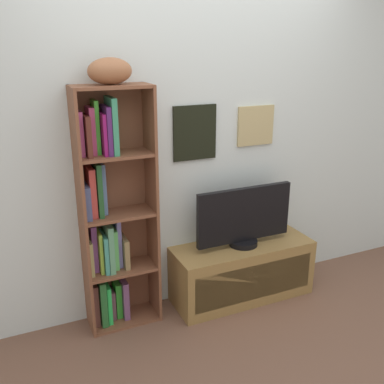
{
  "coord_description": "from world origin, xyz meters",
  "views": [
    {
      "loc": [
        -1.27,
        -1.72,
        1.92
      ],
      "look_at": [
        -0.12,
        0.85,
        0.96
      ],
      "focal_mm": 40.83,
      "sensor_mm": 36.0,
      "label": 1
    }
  ],
  "objects_px": {
    "tv_stand": "(242,271)",
    "television": "(244,217)",
    "football": "(110,71)",
    "bookshelf": "(109,218)"
  },
  "relations": [
    {
      "from": "football",
      "to": "tv_stand",
      "type": "bearing_deg",
      "value": -4.52
    },
    {
      "from": "football",
      "to": "television",
      "type": "xyz_separation_m",
      "value": [
        0.94,
        -0.07,
        -1.08
      ]
    },
    {
      "from": "football",
      "to": "tv_stand",
      "type": "relative_size",
      "value": 0.26
    },
    {
      "from": "bookshelf",
      "to": "television",
      "type": "bearing_deg",
      "value": -5.89
    },
    {
      "from": "bookshelf",
      "to": "television",
      "type": "distance_m",
      "value": 1.01
    },
    {
      "from": "football",
      "to": "bookshelf",
      "type": "bearing_deg",
      "value": 152.07
    },
    {
      "from": "television",
      "to": "tv_stand",
      "type": "bearing_deg",
      "value": -90.0
    },
    {
      "from": "bookshelf",
      "to": "football",
      "type": "relative_size",
      "value": 5.9
    },
    {
      "from": "bookshelf",
      "to": "tv_stand",
      "type": "relative_size",
      "value": 1.53
    },
    {
      "from": "tv_stand",
      "to": "television",
      "type": "xyz_separation_m",
      "value": [
        -0.0,
        0.0,
        0.45
      ]
    }
  ]
}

